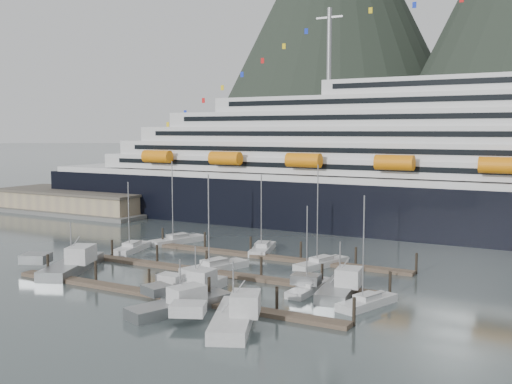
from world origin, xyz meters
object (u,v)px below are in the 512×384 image
Objects in this scene: sailboat_c at (215,268)px; trawler_d at (232,317)px; sailboat_h at (367,303)px; sailboat_e at (178,241)px; warehouse at (78,203)px; sailboat_g at (321,264)px; trawler_a at (71,265)px; sailboat_d at (310,288)px; trawler_c at (180,303)px; trawler_e at (338,288)px; trawler_b at (195,287)px; sailboat_a at (132,249)px; sailboat_f at (262,250)px.

trawler_d is at bearing -125.89° from sailboat_c.
sailboat_h reaches higher than trawler_d.
sailboat_e is at bearing 19.25° from trawler_d.
sailboat_c reaches higher than warehouse.
sailboat_g is at bearing -33.27° from sailboat_c.
trawler_a is (-43.10, -3.92, 0.56)m from sailboat_h.
sailboat_c is 1.29× the size of sailboat_d.
trawler_a is 26.28m from trawler_c.
warehouse is 90.82m from trawler_c.
sailboat_c is 0.93× the size of sailboat_g.
sailboat_e is 41.14m from trawler_c.
trawler_e is (37.89, -18.28, 0.49)m from sailboat_e.
warehouse is 82.07m from sailboat_g.
trawler_c is at bearing 128.94° from trawler_e.
sailboat_h is at bearing -131.77° from trawler_e.
sailboat_d is (16.47, -3.38, -0.06)m from sailboat_c.
sailboat_e reaches higher than trawler_a.
warehouse is 3.15× the size of sailboat_c.
trawler_a is at bearing 113.81° from sailboat_h.
sailboat_h reaches higher than sailboat_d.
trawler_e is (5.43, 16.44, -0.01)m from trawler_d.
trawler_b is (-12.18, -7.83, 0.47)m from sailboat_d.
trawler_b is at bearing 27.41° from trawler_d.
warehouse is 3.75× the size of sailboat_a.
trawler_a reaches higher than warehouse.
trawler_e is at bearing -64.77° from trawler_b.
sailboat_a reaches higher than trawler_c.
trawler_d is (2.48, -29.89, 0.51)m from sailboat_g.
trawler_a is 1.46× the size of trawler_b.
trawler_e is (7.91, -13.44, 0.50)m from sailboat_g.
sailboat_d is 1.12× the size of trawler_b.
sailboat_a reaches higher than trawler_d.
trawler_e is at bearing -148.74° from sailboat_f.
sailboat_e is 34.21m from trawler_b.
trawler_b is at bearing -122.17° from sailboat_e.
warehouse is 3.51× the size of trawler_c.
sailboat_a reaches higher than trawler_e.
sailboat_e is (-17.63, 15.05, -0.00)m from sailboat_c.
trawler_d is at bearing -130.12° from trawler_b.
sailboat_c is 1.12× the size of trawler_c.
sailboat_e reaches higher than sailboat_a.
trawler_a is 1.13× the size of trawler_c.
trawler_b is (4.29, -11.21, 0.41)m from sailboat_c.
warehouse is 4.05× the size of sailboat_d.
warehouse is at bearing 82.75° from sailboat_h.
sailboat_c is 1.12× the size of trawler_d.
warehouse is 3.53× the size of trawler_d.
warehouse is at bearing 77.22° from sailboat_c.
sailboat_f is at bearing -76.12° from sailboat_a.
trawler_c is at bearing -143.98° from sailboat_a.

